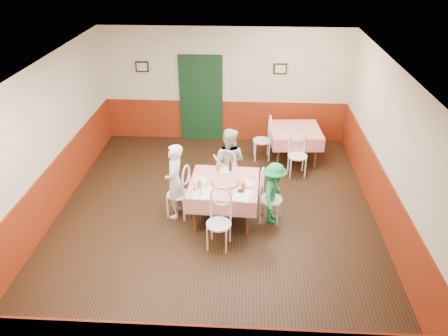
# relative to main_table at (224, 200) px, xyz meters

# --- Properties ---
(floor) EXTENTS (7.00, 7.00, 0.00)m
(floor) POSITION_rel_main_table_xyz_m (-0.17, 0.04, -0.38)
(floor) COLOR black
(floor) RESTS_ON ground
(ceiling) EXTENTS (7.00, 7.00, 0.00)m
(ceiling) POSITION_rel_main_table_xyz_m (-0.17, 0.04, 2.42)
(ceiling) COLOR white
(ceiling) RESTS_ON back_wall
(back_wall) EXTENTS (6.00, 0.10, 2.80)m
(back_wall) POSITION_rel_main_table_xyz_m (-0.17, 3.54, 1.02)
(back_wall) COLOR beige
(back_wall) RESTS_ON ground
(front_wall) EXTENTS (6.00, 0.10, 2.80)m
(front_wall) POSITION_rel_main_table_xyz_m (-0.17, -3.46, 1.02)
(front_wall) COLOR beige
(front_wall) RESTS_ON ground
(left_wall) EXTENTS (0.10, 7.00, 2.80)m
(left_wall) POSITION_rel_main_table_xyz_m (-3.17, 0.04, 1.02)
(left_wall) COLOR beige
(left_wall) RESTS_ON ground
(right_wall) EXTENTS (0.10, 7.00, 2.80)m
(right_wall) POSITION_rel_main_table_xyz_m (2.83, 0.04, 1.02)
(right_wall) COLOR beige
(right_wall) RESTS_ON ground
(wainscot_back) EXTENTS (6.00, 0.03, 1.00)m
(wainscot_back) POSITION_rel_main_table_xyz_m (-0.17, 3.52, 0.12)
(wainscot_back) COLOR maroon
(wainscot_back) RESTS_ON ground
(wainscot_left) EXTENTS (0.03, 7.00, 1.00)m
(wainscot_left) POSITION_rel_main_table_xyz_m (-3.15, 0.04, 0.12)
(wainscot_left) COLOR maroon
(wainscot_left) RESTS_ON ground
(wainscot_right) EXTENTS (0.03, 7.00, 1.00)m
(wainscot_right) POSITION_rel_main_table_xyz_m (2.82, 0.04, 0.12)
(wainscot_right) COLOR maroon
(wainscot_right) RESTS_ON ground
(door) EXTENTS (0.96, 0.06, 2.10)m
(door) POSITION_rel_main_table_xyz_m (-0.77, 3.49, 0.68)
(door) COLOR black
(door) RESTS_ON ground
(picture_left) EXTENTS (0.32, 0.03, 0.26)m
(picture_left) POSITION_rel_main_table_xyz_m (-2.17, 3.49, 1.48)
(picture_left) COLOR black
(picture_left) RESTS_ON back_wall
(picture_right) EXTENTS (0.32, 0.03, 0.26)m
(picture_right) POSITION_rel_main_table_xyz_m (1.13, 3.49, 1.48)
(picture_right) COLOR black
(picture_right) RESTS_ON back_wall
(thermostat) EXTENTS (0.10, 0.03, 0.10)m
(thermostat) POSITION_rel_main_table_xyz_m (-2.07, 3.49, 1.12)
(thermostat) COLOR white
(thermostat) RESTS_ON back_wall
(main_table) EXTENTS (1.28, 1.28, 0.77)m
(main_table) POSITION_rel_main_table_xyz_m (0.00, 0.00, 0.00)
(main_table) COLOR red
(main_table) RESTS_ON ground
(second_table) EXTENTS (1.19, 1.19, 0.77)m
(second_table) POSITION_rel_main_table_xyz_m (1.49, 2.47, 0.00)
(second_table) COLOR red
(second_table) RESTS_ON ground
(chair_left) EXTENTS (0.50, 0.50, 0.90)m
(chair_left) POSITION_rel_main_table_xyz_m (-0.85, 0.04, 0.08)
(chair_left) COLOR white
(chair_left) RESTS_ON ground
(chair_right) EXTENTS (0.49, 0.49, 0.90)m
(chair_right) POSITION_rel_main_table_xyz_m (0.85, -0.04, 0.08)
(chair_right) COLOR white
(chair_right) RESTS_ON ground
(chair_far) EXTENTS (0.49, 0.49, 0.90)m
(chair_far) POSITION_rel_main_table_xyz_m (0.04, 0.85, 0.08)
(chair_far) COLOR white
(chair_far) RESTS_ON ground
(chair_near) EXTENTS (0.48, 0.48, 0.90)m
(chair_near) POSITION_rel_main_table_xyz_m (-0.04, -0.85, 0.08)
(chair_near) COLOR white
(chair_near) RESTS_ON ground
(chair_second_a) EXTENTS (0.45, 0.45, 0.90)m
(chair_second_a) POSITION_rel_main_table_xyz_m (0.74, 2.47, 0.08)
(chair_second_a) COLOR white
(chair_second_a) RESTS_ON ground
(chair_second_b) EXTENTS (0.45, 0.45, 0.90)m
(chair_second_b) POSITION_rel_main_table_xyz_m (1.49, 1.72, 0.08)
(chair_second_b) COLOR white
(chair_second_b) RESTS_ON ground
(pizza) EXTENTS (0.52, 0.52, 0.03)m
(pizza) POSITION_rel_main_table_xyz_m (0.03, -0.02, 0.40)
(pizza) COLOR #B74723
(pizza) RESTS_ON main_table
(plate_left) EXTENTS (0.26, 0.26, 0.01)m
(plate_left) POSITION_rel_main_table_xyz_m (-0.44, 0.03, 0.39)
(plate_left) COLOR white
(plate_left) RESTS_ON main_table
(plate_right) EXTENTS (0.26, 0.26, 0.01)m
(plate_right) POSITION_rel_main_table_xyz_m (0.44, -0.03, 0.39)
(plate_right) COLOR white
(plate_right) RESTS_ON main_table
(plate_far) EXTENTS (0.26, 0.26, 0.01)m
(plate_far) POSITION_rel_main_table_xyz_m (-0.00, 0.43, 0.39)
(plate_far) COLOR white
(plate_far) RESTS_ON main_table
(glass_a) EXTENTS (0.08, 0.08, 0.15)m
(glass_a) POSITION_rel_main_table_xyz_m (-0.42, -0.24, 0.46)
(glass_a) COLOR #BF7219
(glass_a) RESTS_ON main_table
(glass_b) EXTENTS (0.08, 0.08, 0.14)m
(glass_b) POSITION_rel_main_table_xyz_m (0.35, -0.22, 0.46)
(glass_b) COLOR #BF7219
(glass_b) RESTS_ON main_table
(glass_c) EXTENTS (0.08, 0.08, 0.15)m
(glass_c) POSITION_rel_main_table_xyz_m (-0.13, 0.42, 0.46)
(glass_c) COLOR #BF7219
(glass_c) RESTS_ON main_table
(beer_bottle) EXTENTS (0.06, 0.06, 0.22)m
(beer_bottle) POSITION_rel_main_table_xyz_m (0.09, 0.41, 0.49)
(beer_bottle) COLOR #381C0A
(beer_bottle) RESTS_ON main_table
(shaker_a) EXTENTS (0.04, 0.04, 0.09)m
(shaker_a) POSITION_rel_main_table_xyz_m (-0.42, -0.41, 0.43)
(shaker_a) COLOR silver
(shaker_a) RESTS_ON main_table
(shaker_b) EXTENTS (0.04, 0.04, 0.09)m
(shaker_b) POSITION_rel_main_table_xyz_m (-0.37, -0.47, 0.43)
(shaker_b) COLOR silver
(shaker_b) RESTS_ON main_table
(shaker_c) EXTENTS (0.04, 0.04, 0.09)m
(shaker_c) POSITION_rel_main_table_xyz_m (-0.49, -0.32, 0.43)
(shaker_c) COLOR #B23319
(shaker_c) RESTS_ON main_table
(menu_left) EXTENTS (0.34, 0.43, 0.00)m
(menu_left) POSITION_rel_main_table_xyz_m (-0.36, -0.39, 0.39)
(menu_left) COLOR white
(menu_left) RESTS_ON main_table
(menu_right) EXTENTS (0.39, 0.46, 0.00)m
(menu_right) POSITION_rel_main_table_xyz_m (0.34, -0.42, 0.39)
(menu_right) COLOR white
(menu_right) RESTS_ON main_table
(wallet) EXTENTS (0.11, 0.10, 0.02)m
(wallet) POSITION_rel_main_table_xyz_m (0.30, -0.30, 0.40)
(wallet) COLOR black
(wallet) RESTS_ON main_table
(diner_left) EXTENTS (0.37, 0.54, 1.45)m
(diner_left) POSITION_rel_main_table_xyz_m (-0.90, 0.04, 0.35)
(diner_left) COLOR gray
(diner_left) RESTS_ON ground
(diner_far) EXTENTS (0.81, 0.71, 1.41)m
(diner_far) POSITION_rel_main_table_xyz_m (0.04, 0.90, 0.33)
(diner_far) COLOR gray
(diner_far) RESTS_ON ground
(diner_right) EXTENTS (0.59, 0.84, 1.17)m
(diner_right) POSITION_rel_main_table_xyz_m (0.90, -0.04, 0.21)
(diner_right) COLOR gray
(diner_right) RESTS_ON ground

